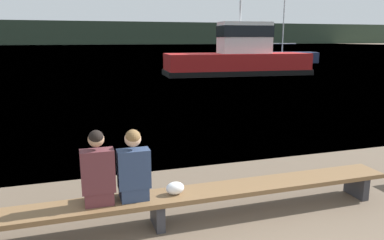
{
  "coord_description": "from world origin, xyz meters",
  "views": [
    {
      "loc": [
        -1.97,
        -2.02,
        2.57
      ],
      "look_at": [
        0.49,
        5.69,
        0.79
      ],
      "focal_mm": 35.0,
      "sensor_mm": 36.0,
      "label": 1
    }
  ],
  "objects_px": {
    "shopping_bag": "(175,188)",
    "moored_sailboat": "(285,57)",
    "person_left": "(98,172)",
    "bench_main": "(157,201)",
    "person_right": "(134,169)",
    "tugboat_red": "(239,58)"
  },
  "relations": [
    {
      "from": "shopping_bag",
      "to": "tugboat_red",
      "type": "relative_size",
      "value": 0.02
    },
    {
      "from": "tugboat_red",
      "to": "moored_sailboat",
      "type": "height_order",
      "value": "moored_sailboat"
    },
    {
      "from": "tugboat_red",
      "to": "person_left",
      "type": "bearing_deg",
      "value": 155.35
    },
    {
      "from": "person_left",
      "to": "person_right",
      "type": "height_order",
      "value": "person_left"
    },
    {
      "from": "bench_main",
      "to": "person_left",
      "type": "bearing_deg",
      "value": 179.9
    },
    {
      "from": "bench_main",
      "to": "person_right",
      "type": "height_order",
      "value": "person_right"
    },
    {
      "from": "bench_main",
      "to": "moored_sailboat",
      "type": "distance_m",
      "value": 37.19
    },
    {
      "from": "moored_sailboat",
      "to": "shopping_bag",
      "type": "bearing_deg",
      "value": 160.01
    },
    {
      "from": "person_left",
      "to": "tugboat_red",
      "type": "bearing_deg",
      "value": 60.79
    },
    {
      "from": "person_right",
      "to": "shopping_bag",
      "type": "bearing_deg",
      "value": -0.65
    },
    {
      "from": "person_left",
      "to": "tugboat_red",
      "type": "xyz_separation_m",
      "value": [
        11.2,
        20.03,
        0.28
      ]
    },
    {
      "from": "shopping_bag",
      "to": "moored_sailboat",
      "type": "relative_size",
      "value": 0.03
    },
    {
      "from": "person_right",
      "to": "moored_sailboat",
      "type": "bearing_deg",
      "value": 55.61
    },
    {
      "from": "bench_main",
      "to": "tugboat_red",
      "type": "xyz_separation_m",
      "value": [
        10.43,
        20.03,
        0.79
      ]
    },
    {
      "from": "bench_main",
      "to": "shopping_bag",
      "type": "bearing_deg",
      "value": -1.19
    },
    {
      "from": "bench_main",
      "to": "tugboat_red",
      "type": "relative_size",
      "value": 0.69
    },
    {
      "from": "shopping_bag",
      "to": "person_left",
      "type": "bearing_deg",
      "value": 179.63
    },
    {
      "from": "moored_sailboat",
      "to": "tugboat_red",
      "type": "bearing_deg",
      "value": 149.85
    },
    {
      "from": "person_right",
      "to": "tugboat_red",
      "type": "height_order",
      "value": "tugboat_red"
    },
    {
      "from": "shopping_bag",
      "to": "tugboat_red",
      "type": "bearing_deg",
      "value": 63.08
    },
    {
      "from": "tugboat_red",
      "to": "moored_sailboat",
      "type": "xyz_separation_m",
      "value": [
        10.37,
        10.8,
        -0.59
      ]
    },
    {
      "from": "person_left",
      "to": "moored_sailboat",
      "type": "distance_m",
      "value": 37.62
    }
  ]
}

